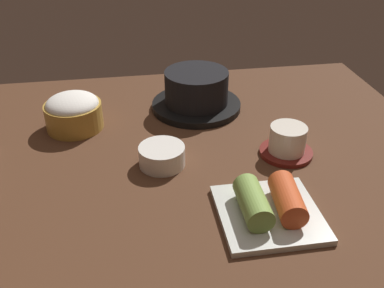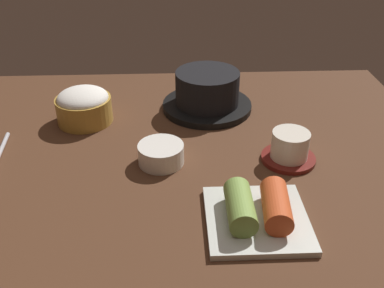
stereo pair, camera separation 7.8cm
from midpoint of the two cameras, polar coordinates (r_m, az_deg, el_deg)
dining_table at (r=81.53cm, az=-4.35°, el=-1.87°), size 100.00×76.00×2.00cm
stone_pot at (r=94.96cm, az=-1.79°, el=6.75°), size 19.35×19.35×8.52cm
rice_bowl at (r=91.56cm, az=-17.54°, el=4.00°), size 11.31×11.31×7.22cm
tea_cup_with_saucer at (r=80.23cm, az=9.59°, el=0.20°), size 9.71×9.71×5.69cm
banchan_cup_center at (r=77.14cm, az=-6.82°, el=-1.55°), size 8.13×8.13×3.63cm
kimchi_plate at (r=65.88cm, az=6.71°, el=-8.16°), size 14.99×14.99×5.06cm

